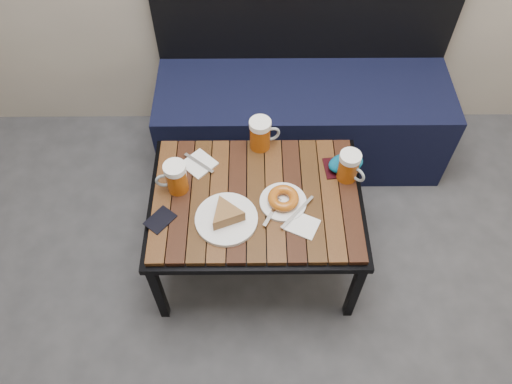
{
  "coord_description": "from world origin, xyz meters",
  "views": [
    {
      "loc": [
        -0.14,
        -0.03,
        2.05
      ],
      "look_at": [
        -0.13,
        1.1,
        0.5
      ],
      "focal_mm": 35.0,
      "sensor_mm": 36.0,
      "label": 1
    }
  ],
  "objects_px": {
    "beer_mug_right": "(349,166)",
    "plate_pie": "(226,216)",
    "passport_burgundy": "(334,168)",
    "cafe_table": "(256,203)",
    "beer_mug_left": "(176,177)",
    "bench": "(302,111)",
    "plate_bagel": "(283,200)",
    "beer_mug_centre": "(261,134)",
    "knit_pouch": "(346,163)",
    "passport_navy": "(160,220)"
  },
  "relations": [
    {
      "from": "cafe_table",
      "to": "beer_mug_left",
      "type": "distance_m",
      "value": 0.33
    },
    {
      "from": "cafe_table",
      "to": "beer_mug_centre",
      "type": "xyz_separation_m",
      "value": [
        0.02,
        0.26,
        0.12
      ]
    },
    {
      "from": "beer_mug_right",
      "to": "plate_pie",
      "type": "distance_m",
      "value": 0.52
    },
    {
      "from": "beer_mug_centre",
      "to": "plate_bagel",
      "type": "distance_m",
      "value": 0.31
    },
    {
      "from": "beer_mug_right",
      "to": "knit_pouch",
      "type": "bearing_deg",
      "value": 136.78
    },
    {
      "from": "beer_mug_right",
      "to": "passport_burgundy",
      "type": "height_order",
      "value": "beer_mug_right"
    },
    {
      "from": "plate_pie",
      "to": "passport_navy",
      "type": "bearing_deg",
      "value": 179.62
    },
    {
      "from": "cafe_table",
      "to": "beer_mug_centre",
      "type": "height_order",
      "value": "beer_mug_centre"
    },
    {
      "from": "bench",
      "to": "plate_bagel",
      "type": "relative_size",
      "value": 6.46
    },
    {
      "from": "bench",
      "to": "cafe_table",
      "type": "bearing_deg",
      "value": -109.19
    },
    {
      "from": "knit_pouch",
      "to": "beer_mug_right",
      "type": "bearing_deg",
      "value": -87.5
    },
    {
      "from": "plate_bagel",
      "to": "bench",
      "type": "bearing_deg",
      "value": 79.6
    },
    {
      "from": "bench",
      "to": "plate_bagel",
      "type": "height_order",
      "value": "bench"
    },
    {
      "from": "cafe_table",
      "to": "plate_pie",
      "type": "xyz_separation_m",
      "value": [
        -0.11,
        -0.11,
        0.07
      ]
    },
    {
      "from": "passport_burgundy",
      "to": "cafe_table",
      "type": "bearing_deg",
      "value": -162.44
    },
    {
      "from": "beer_mug_right",
      "to": "plate_pie",
      "type": "xyz_separation_m",
      "value": [
        -0.47,
        -0.2,
        -0.04
      ]
    },
    {
      "from": "bench",
      "to": "beer_mug_centre",
      "type": "relative_size",
      "value": 9.77
    },
    {
      "from": "bench",
      "to": "plate_pie",
      "type": "relative_size",
      "value": 5.94
    },
    {
      "from": "cafe_table",
      "to": "passport_burgundy",
      "type": "xyz_separation_m",
      "value": [
        0.32,
        0.14,
        0.05
      ]
    },
    {
      "from": "bench",
      "to": "passport_navy",
      "type": "bearing_deg",
      "value": -127.36
    },
    {
      "from": "bench",
      "to": "passport_burgundy",
      "type": "relative_size",
      "value": 13.05
    },
    {
      "from": "beer_mug_left",
      "to": "passport_navy",
      "type": "height_order",
      "value": "beer_mug_left"
    },
    {
      "from": "cafe_table",
      "to": "passport_navy",
      "type": "distance_m",
      "value": 0.38
    },
    {
      "from": "bench",
      "to": "plate_pie",
      "type": "height_order",
      "value": "bench"
    },
    {
      "from": "beer_mug_right",
      "to": "passport_burgundy",
      "type": "xyz_separation_m",
      "value": [
        -0.05,
        0.04,
        -0.06
      ]
    },
    {
      "from": "beer_mug_centre",
      "to": "passport_navy",
      "type": "xyz_separation_m",
      "value": [
        -0.38,
        -0.37,
        -0.07
      ]
    },
    {
      "from": "beer_mug_right",
      "to": "plate_bagel",
      "type": "relative_size",
      "value": 0.62
    },
    {
      "from": "beer_mug_centre",
      "to": "knit_pouch",
      "type": "bearing_deg",
      "value": -35.04
    },
    {
      "from": "passport_burgundy",
      "to": "beer_mug_left",
      "type": "bearing_deg",
      "value": -177.01
    },
    {
      "from": "bench",
      "to": "beer_mug_left",
      "type": "distance_m",
      "value": 0.87
    },
    {
      "from": "bench",
      "to": "passport_navy",
      "type": "height_order",
      "value": "bench"
    },
    {
      "from": "beer_mug_right",
      "to": "knit_pouch",
      "type": "relative_size",
      "value": 0.93
    },
    {
      "from": "plate_pie",
      "to": "plate_bagel",
      "type": "xyz_separation_m",
      "value": [
        0.22,
        0.08,
        -0.01
      ]
    },
    {
      "from": "passport_burgundy",
      "to": "passport_navy",
      "type": "bearing_deg",
      "value": -165.88
    },
    {
      "from": "beer_mug_centre",
      "to": "plate_pie",
      "type": "bearing_deg",
      "value": -124.64
    },
    {
      "from": "plate_bagel",
      "to": "knit_pouch",
      "type": "distance_m",
      "value": 0.31
    },
    {
      "from": "beer_mug_right",
      "to": "passport_burgundy",
      "type": "relative_size",
      "value": 1.25
    },
    {
      "from": "knit_pouch",
      "to": "plate_bagel",
      "type": "bearing_deg",
      "value": -146.43
    },
    {
      "from": "passport_navy",
      "to": "knit_pouch",
      "type": "distance_m",
      "value": 0.76
    },
    {
      "from": "beer_mug_left",
      "to": "knit_pouch",
      "type": "xyz_separation_m",
      "value": [
        0.67,
        0.1,
        -0.04
      ]
    },
    {
      "from": "beer_mug_right",
      "to": "passport_navy",
      "type": "xyz_separation_m",
      "value": [
        -0.72,
        -0.2,
        -0.06
      ]
    },
    {
      "from": "cafe_table",
      "to": "knit_pouch",
      "type": "xyz_separation_m",
      "value": [
        0.36,
        0.14,
        0.08
      ]
    },
    {
      "from": "beer_mug_left",
      "to": "passport_burgundy",
      "type": "xyz_separation_m",
      "value": [
        0.62,
        0.1,
        -0.07
      ]
    },
    {
      "from": "cafe_table",
      "to": "beer_mug_centre",
      "type": "relative_size",
      "value": 5.86
    },
    {
      "from": "bench",
      "to": "plate_bagel",
      "type": "bearing_deg",
      "value": -100.4
    },
    {
      "from": "beer_mug_left",
      "to": "beer_mug_centre",
      "type": "relative_size",
      "value": 0.97
    },
    {
      "from": "bench",
      "to": "cafe_table",
      "type": "distance_m",
      "value": 0.72
    },
    {
      "from": "cafe_table",
      "to": "passport_burgundy",
      "type": "height_order",
      "value": "passport_burgundy"
    },
    {
      "from": "beer_mug_left",
      "to": "knit_pouch",
      "type": "relative_size",
      "value": 0.96
    },
    {
      "from": "bench",
      "to": "knit_pouch",
      "type": "xyz_separation_m",
      "value": [
        0.13,
        -0.53,
        0.23
      ]
    }
  ]
}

